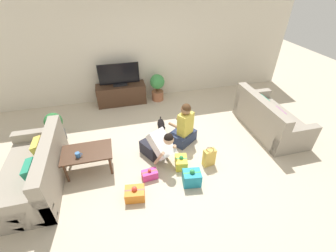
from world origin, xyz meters
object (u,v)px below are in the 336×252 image
object	(u,v)px
mug	(78,155)
gift_bag_a	(209,157)
tv	(119,76)
gift_box_b	(192,178)
coffee_table	(87,154)
potted_plant_back_right	(157,86)
person_kneeling	(158,146)
gift_box_d	(181,162)
person_sitting	(184,128)
potted_plant_corner_left	(55,126)
gift_box_c	(135,194)
tv_console	(122,94)
sofa_right	(268,119)
gift_box_a	(150,175)
dog	(161,125)
sofa_left	(36,172)

from	to	relation	value
mug	gift_bag_a	bearing A→B (deg)	-7.85
tv	gift_box_b	size ratio (longest dim) A/B	3.11
gift_bag_a	mug	xyz separation A→B (m)	(-2.33, 0.32, 0.30)
coffee_table	potted_plant_back_right	distance (m)	2.96
person_kneeling	gift_box_d	xyz separation A→B (m)	(0.38, -0.30, -0.24)
gift_box_d	coffee_table	bearing A→B (deg)	168.08
tv	person_sitting	bearing A→B (deg)	-60.67
potted_plant_corner_left	mug	xyz separation A→B (m)	(0.57, -1.19, 0.12)
person_sitting	gift_box_c	size ratio (longest dim) A/B	2.71
tv_console	gift_box_c	bearing A→B (deg)	-91.11
sofa_right	gift_box_a	distance (m)	3.02
gift_box_b	gift_bag_a	size ratio (longest dim) A/B	0.88
dog	gift_box_c	size ratio (longest dim) A/B	1.62
gift_box_c	potted_plant_corner_left	bearing A→B (deg)	126.50
tv_console	potted_plant_back_right	distance (m)	1.01
gift_box_c	potted_plant_back_right	bearing A→B (deg)	71.67
gift_bag_a	gift_box_c	bearing A→B (deg)	-163.99
sofa_right	person_sitting	xyz separation A→B (m)	(-2.01, 0.05, 0.06)
sofa_right	coffee_table	world-z (taller)	sofa_right
person_kneeling	person_sitting	world-z (taller)	person_sitting
coffee_table	person_sitting	xyz separation A→B (m)	(1.94, 0.36, -0.03)
person_sitting	potted_plant_corner_left	bearing A→B (deg)	-50.60
dog	gift_box_c	bearing A→B (deg)	-107.58
tv_console	gift_box_a	distance (m)	2.91
person_sitting	gift_box_d	world-z (taller)	person_sitting
potted_plant_back_right	mug	size ratio (longest dim) A/B	6.27
dog	gift_box_b	world-z (taller)	gift_box_b
sofa_left	gift_box_a	size ratio (longest dim) A/B	6.12
potted_plant_corner_left	person_sitting	xyz separation A→B (m)	(2.64, -0.72, -0.01)
potted_plant_back_right	dog	xyz separation A→B (m)	(-0.25, -1.57, -0.22)
gift_box_d	mug	distance (m)	1.85
coffee_table	gift_box_b	xyz separation A→B (m)	(1.73, -0.79, -0.25)
potted_plant_back_right	gift_bag_a	size ratio (longest dim) A/B	1.97
potted_plant_corner_left	gift_box_a	world-z (taller)	potted_plant_corner_left
dog	mug	bearing A→B (deg)	-142.88
sofa_left	gift_box_d	xyz separation A→B (m)	(2.52, -0.20, -0.19)
tv_console	tv	distance (m)	0.53
potted_plant_corner_left	gift_box_b	bearing A→B (deg)	-37.55
sofa_left	sofa_right	distance (m)	4.81
person_sitting	gift_bag_a	world-z (taller)	person_sitting
sofa_right	gift_box_a	bearing A→B (deg)	105.32
gift_box_a	person_kneeling	bearing A→B (deg)	59.94
sofa_left	sofa_right	world-z (taller)	same
tv	person_sitting	distance (m)	2.39
gift_box_c	gift_bag_a	xyz separation A→B (m)	(1.47, 0.42, 0.08)
potted_plant_corner_left	gift_box_a	xyz separation A→B (m)	(1.74, -1.57, -0.28)
gift_box_d	potted_plant_corner_left	bearing A→B (deg)	148.83
coffee_table	tv_console	xyz separation A→B (m)	(0.79, 2.41, -0.11)
sofa_right	person_kneeling	xyz separation A→B (m)	(-2.65, -0.36, 0.05)
gift_box_d	potted_plant_back_right	bearing A→B (deg)	87.42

